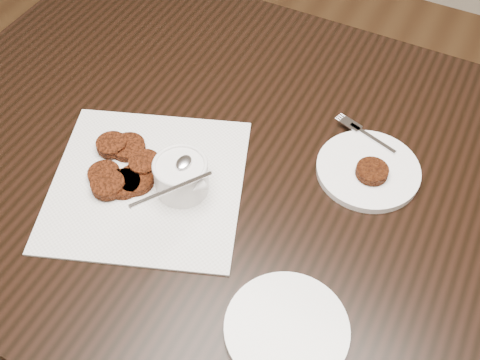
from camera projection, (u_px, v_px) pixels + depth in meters
name	position (u px, v px, depth m)	size (l,w,h in m)	color
table	(274.00, 284.00, 1.31)	(1.48, 0.95, 0.75)	black
napkin	(147.00, 184.00, 1.01)	(0.33, 0.33, 0.00)	white
sauce_ramekin	(180.00, 164.00, 0.95)	(0.12, 0.12, 0.13)	white
patty_cluster	(125.00, 171.00, 1.01)	(0.21, 0.21, 0.02)	#65240D
plate_with_patty	(369.00, 167.00, 1.02)	(0.18, 0.18, 0.03)	white
plate_empty	(287.00, 329.00, 0.83)	(0.18, 0.18, 0.01)	white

